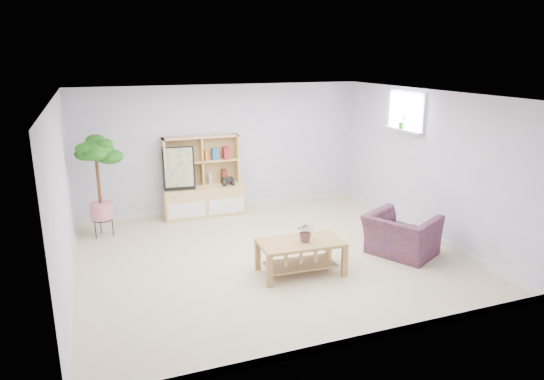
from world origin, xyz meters
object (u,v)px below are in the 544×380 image
object	(u,v)px
floor_tree	(99,187)
armchair	(401,232)
coffee_table	(300,257)
storage_unit	(203,177)

from	to	relation	value
floor_tree	armchair	size ratio (longest dim) A/B	1.75
coffee_table	armchair	distance (m)	1.68
floor_tree	coffee_table	bearing A→B (deg)	-44.27
coffee_table	armchair	size ratio (longest dim) A/B	1.19
armchair	storage_unit	bearing A→B (deg)	11.50
storage_unit	armchair	distance (m)	3.75
coffee_table	floor_tree	xyz separation A→B (m)	(-2.51, 2.45, 0.61)
storage_unit	armchair	xyz separation A→B (m)	(2.36, -2.89, -0.39)
coffee_table	storage_unit	bearing A→B (deg)	105.71
coffee_table	armchair	xyz separation A→B (m)	(1.68, 0.05, 0.12)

